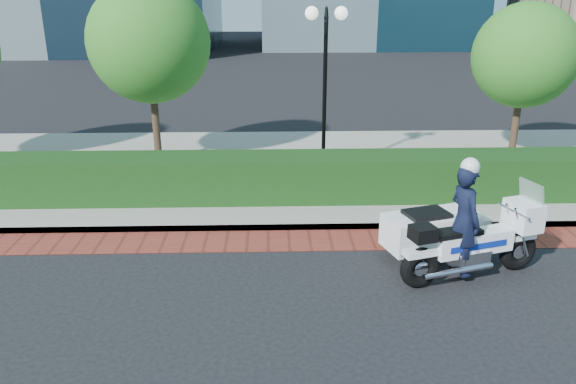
{
  "coord_description": "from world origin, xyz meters",
  "views": [
    {
      "loc": [
        -0.33,
        -8.7,
        4.74
      ],
      "look_at": [
        -0.02,
        1.61,
        1.0
      ],
      "focal_mm": 35.0,
      "sensor_mm": 36.0,
      "label": 1
    }
  ],
  "objects_px": {
    "tree_c": "(525,56)",
    "police_motorcycle": "(454,230)",
    "tree_b": "(149,42)",
    "lamppost": "(325,66)"
  },
  "relations": [
    {
      "from": "lamppost",
      "to": "tree_c",
      "type": "distance_m",
      "value": 5.65
    },
    {
      "from": "lamppost",
      "to": "tree_b",
      "type": "height_order",
      "value": "tree_b"
    },
    {
      "from": "lamppost",
      "to": "tree_b",
      "type": "relative_size",
      "value": 0.86
    },
    {
      "from": "tree_b",
      "to": "tree_c",
      "type": "bearing_deg",
      "value": -0.0
    },
    {
      "from": "lamppost",
      "to": "tree_c",
      "type": "relative_size",
      "value": 0.98
    },
    {
      "from": "lamppost",
      "to": "police_motorcycle",
      "type": "height_order",
      "value": "lamppost"
    },
    {
      "from": "tree_b",
      "to": "police_motorcycle",
      "type": "xyz_separation_m",
      "value": [
        6.35,
        -6.28,
        -2.68
      ]
    },
    {
      "from": "lamppost",
      "to": "police_motorcycle",
      "type": "distance_m",
      "value": 5.75
    },
    {
      "from": "tree_b",
      "to": "tree_c",
      "type": "distance_m",
      "value": 10.01
    },
    {
      "from": "tree_c",
      "to": "police_motorcycle",
      "type": "bearing_deg",
      "value": -120.16
    }
  ]
}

